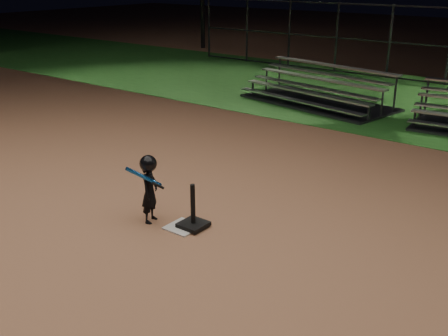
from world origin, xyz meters
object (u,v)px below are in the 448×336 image
at_px(home_plate, 183,227).
at_px(child_batter, 149,187).
at_px(bleacher_left, 318,97).
at_px(batting_tee, 193,219).

bearing_deg(home_plate, child_batter, -166.81).
distance_m(home_plate, bleacher_left, 8.37).
relative_size(home_plate, batting_tee, 0.67).
xyz_separation_m(home_plate, batting_tee, (0.12, 0.10, 0.13)).
bearing_deg(batting_tee, bleacher_left, 105.48).
height_order(child_batter, bleacher_left, child_batter).
distance_m(home_plate, child_batter, 0.78).
xyz_separation_m(batting_tee, bleacher_left, (-2.22, 8.00, 0.08)).
bearing_deg(batting_tee, home_plate, -141.21).
bearing_deg(child_batter, batting_tee, -89.77).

